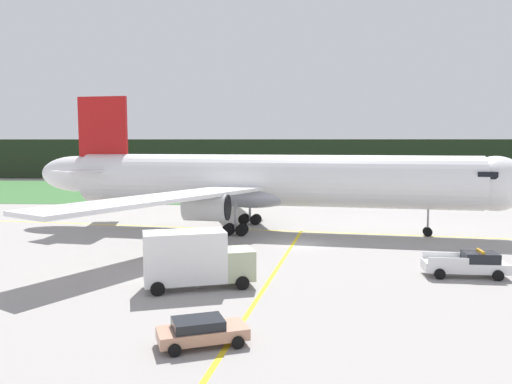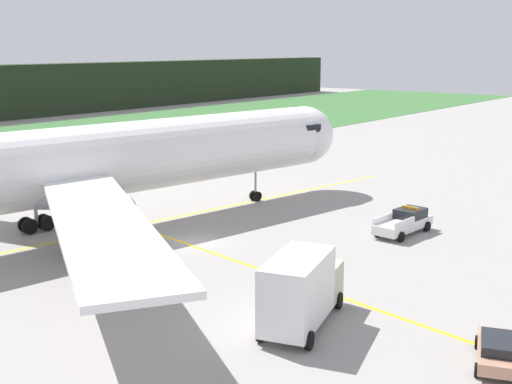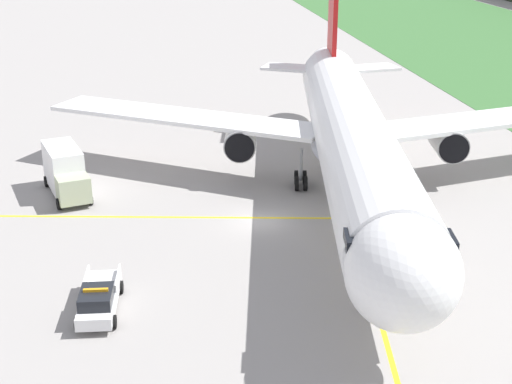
# 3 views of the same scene
# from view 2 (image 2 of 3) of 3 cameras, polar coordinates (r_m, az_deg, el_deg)

# --- Properties ---
(ground) EXTENTS (320.00, 320.00, 0.00)m
(ground) POSITION_cam_2_polar(r_m,az_deg,el_deg) (49.18, -5.11, -4.21)
(ground) COLOR gray
(taxiway_centerline_main) EXTENTS (67.40, 10.90, 0.01)m
(taxiway_centerline_main) POSITION_cam_2_polar(r_m,az_deg,el_deg) (52.57, -13.15, -3.40)
(taxiway_centerline_main) COLOR yellow
(taxiway_centerline_main) RESTS_ON ground
(taxiway_centerline_spur) EXTENTS (6.24, 37.80, 0.01)m
(taxiway_centerline_spur) POSITION_cam_2_polar(r_m,az_deg,el_deg) (40.37, 4.50, -7.90)
(taxiway_centerline_spur) COLOR yellow
(taxiway_centerline_spur) RESTS_ON ground
(airliner) EXTENTS (52.84, 50.57, 14.71)m
(airliner) POSITION_cam_2_polar(r_m,az_deg,el_deg) (51.17, -13.96, 2.26)
(airliner) COLOR white
(airliner) RESTS_ON ground
(ops_pickup_truck) EXTENTS (5.85, 2.48, 1.94)m
(ops_pickup_truck) POSITION_cam_2_polar(r_m,az_deg,el_deg) (52.17, 12.37, -2.46)
(ops_pickup_truck) COLOR white
(ops_pickup_truck) RESTS_ON ground
(catering_truck) EXTENTS (7.54, 4.39, 3.95)m
(catering_truck) POSITION_cam_2_polar(r_m,az_deg,el_deg) (34.29, 3.82, -8.09)
(catering_truck) COLOR #ACB895
(catering_truck) RESTS_ON ground
(staff_car) EXTENTS (4.57, 3.17, 1.30)m
(staff_car) POSITION_cam_2_polar(r_m,az_deg,el_deg) (32.56, 19.76, -12.39)
(staff_car) COLOR tan
(staff_car) RESTS_ON ground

